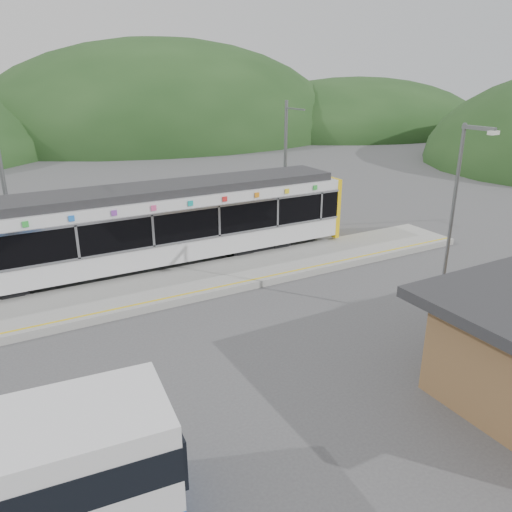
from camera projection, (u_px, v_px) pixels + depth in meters
ground at (247, 312)px, 18.45m from camera, size 120.00×120.00×0.00m
hills at (305, 246)px, 25.62m from camera, size 146.00×149.00×26.00m
platform at (210, 278)px, 21.11m from camera, size 26.00×3.20×0.30m
yellow_line at (224, 286)px, 19.99m from camera, size 26.00×0.10×0.01m
train at (132, 227)px, 21.55m from camera, size 20.44×3.01×3.74m
catenary_mast_west at (5, 191)px, 21.04m from camera, size 0.18×1.80×7.00m
catenary_mast_east at (286, 164)px, 27.42m from camera, size 0.18×1.80×7.00m
lamp_post at (456, 210)px, 16.43m from camera, size 0.36×1.18×6.85m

